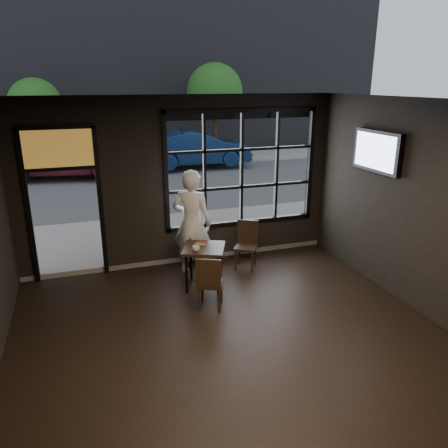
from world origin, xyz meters
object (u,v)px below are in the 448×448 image
object	(u,v)px
cafe_table	(204,267)
navy_car	(197,149)
man	(192,223)
chair_near	(210,281)

from	to	relation	value
cafe_table	navy_car	xyz separation A→B (m)	(2.75, 10.51, 0.44)
navy_car	cafe_table	bearing A→B (deg)	165.51
man	navy_car	xyz separation A→B (m)	(2.79, 9.90, -0.17)
cafe_table	man	distance (m)	0.87
man	chair_near	bearing A→B (deg)	117.80
chair_near	navy_car	size ratio (longest dim) A/B	0.21
cafe_table	chair_near	distance (m)	0.74
chair_near	cafe_table	bearing A→B (deg)	-73.49
man	navy_car	size ratio (longest dim) A/B	0.46
chair_near	navy_car	bearing A→B (deg)	-79.12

